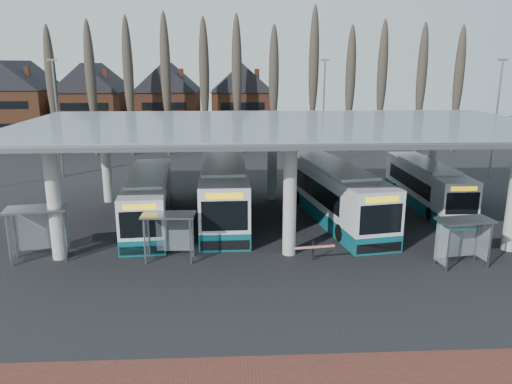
{
  "coord_description": "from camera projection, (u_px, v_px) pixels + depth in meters",
  "views": [
    {
      "loc": [
        -3.03,
        -22.29,
        9.91
      ],
      "look_at": [
        -1.52,
        7.0,
        2.26
      ],
      "focal_mm": 35.0,
      "sensor_mm": 36.0,
      "label": 1
    }
  ],
  "objects": [
    {
      "name": "ground",
      "position": [
        295.0,
        273.0,
        24.19
      ],
      "size": [
        140.0,
        140.0,
        0.0
      ],
      "primitive_type": "plane",
      "color": "black",
      "rests_on": "ground"
    },
    {
      "name": "station_canopy",
      "position": [
        280.0,
        133.0,
        30.48
      ],
      "size": [
        32.0,
        16.0,
        6.34
      ],
      "color": "#BABAB6",
      "rests_on": "ground"
    },
    {
      "name": "poplar_row",
      "position": [
        258.0,
        73.0,
        53.86
      ],
      "size": [
        45.1,
        1.1,
        14.5
      ],
      "color": "#473D33",
      "rests_on": "ground"
    },
    {
      "name": "townhouse_row",
      "position": [
        132.0,
        94.0,
        64.43
      ],
      "size": [
        36.8,
        10.3,
        12.25
      ],
      "color": "brown",
      "rests_on": "ground"
    },
    {
      "name": "lamp_post_a",
      "position": [
        58.0,
        117.0,
        43.21
      ],
      "size": [
        0.8,
        0.16,
        10.17
      ],
      "color": "slate",
      "rests_on": "ground"
    },
    {
      "name": "lamp_post_b",
      "position": [
        323.0,
        111.0,
        48.26
      ],
      "size": [
        0.8,
        0.16,
        10.17
      ],
      "color": "slate",
      "rests_on": "ground"
    },
    {
      "name": "lamp_post_c",
      "position": [
        496.0,
        117.0,
        43.16
      ],
      "size": [
        0.8,
        0.16,
        10.17
      ],
      "color": "slate",
      "rests_on": "ground"
    },
    {
      "name": "bus_0",
      "position": [
        149.0,
        200.0,
        31.41
      ],
      "size": [
        3.38,
        11.63,
        3.19
      ],
      "rotation": [
        0.0,
        0.0,
        0.08
      ],
      "color": "silver",
      "rests_on": "ground"
    },
    {
      "name": "bus_1",
      "position": [
        224.0,
        190.0,
        32.85
      ],
      "size": [
        3.04,
        13.24,
        3.67
      ],
      "rotation": [
        0.0,
        0.0,
        0.02
      ],
      "color": "silver",
      "rests_on": "ground"
    },
    {
      "name": "bus_2",
      "position": [
        335.0,
        194.0,
        32.17
      ],
      "size": [
        4.88,
        13.06,
        3.55
      ],
      "rotation": [
        0.0,
        0.0,
        0.17
      ],
      "color": "silver",
      "rests_on": "ground"
    },
    {
      "name": "bus_3",
      "position": [
        426.0,
        185.0,
        35.33
      ],
      "size": [
        2.47,
        10.99,
        3.05
      ],
      "rotation": [
        0.0,
        0.0,
        0.01
      ],
      "color": "silver",
      "rests_on": "ground"
    },
    {
      "name": "shelter_0",
      "position": [
        38.0,
        221.0,
        25.5
      ],
      "size": [
        3.21,
        2.0,
        2.78
      ],
      "rotation": [
        0.0,
        0.0,
        0.18
      ],
      "color": "gray",
      "rests_on": "ground"
    },
    {
      "name": "shelter_1",
      "position": [
        169.0,
        226.0,
        25.47
      ],
      "size": [
        2.72,
        1.44,
        2.47
      ],
      "rotation": [
        0.0,
        0.0,
        -0.04
      ],
      "color": "gray",
      "rests_on": "ground"
    },
    {
      "name": "shelter_2",
      "position": [
        462.0,
        231.0,
        24.67
      ],
      "size": [
        2.82,
        1.71,
        2.46
      ],
      "rotation": [
        0.0,
        0.0,
        0.15
      ],
      "color": "gray",
      "rests_on": "ground"
    },
    {
      "name": "barrier",
      "position": [
        314.0,
        248.0,
        25.19
      ],
      "size": [
        2.08,
        0.7,
        1.05
      ],
      "rotation": [
        0.0,
        0.0,
        0.14
      ],
      "color": "black",
      "rests_on": "ground"
    }
  ]
}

